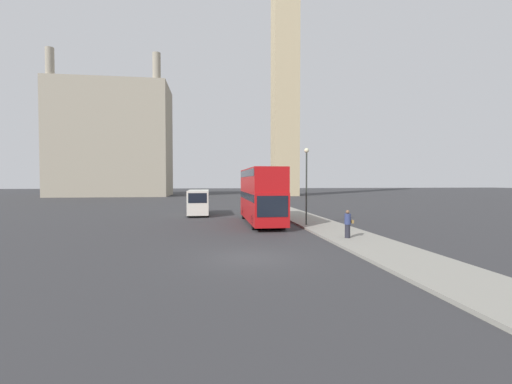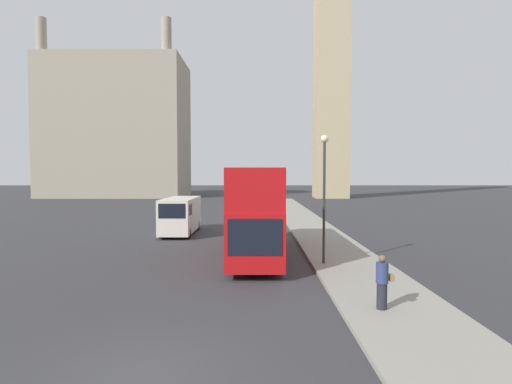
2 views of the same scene
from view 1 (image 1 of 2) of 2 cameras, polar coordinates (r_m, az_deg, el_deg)
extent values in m
plane|color=#333335|center=(15.97, -0.96, -10.89)|extent=(300.00, 300.00, 0.00)
cube|color=gray|center=(18.05, 21.30, -9.29)|extent=(3.59, 120.00, 0.15)
cube|color=tan|center=(85.52, 4.85, 17.93)|extent=(5.84, 5.84, 54.46)
cube|color=#9E937F|center=(87.67, -22.70, 7.88)|extent=(25.74, 14.52, 25.91)
cylinder|color=#9E937F|center=(88.54, -31.14, 18.14)|extent=(1.74, 1.74, 5.70)
cylinder|color=#9E937F|center=(82.84, -16.24, 19.51)|extent=(1.74, 1.74, 5.70)
cube|color=#B71114|center=(28.38, 0.84, -2.22)|extent=(2.44, 10.45, 2.40)
cube|color=#B71114|center=(28.31, 0.84, 2.04)|extent=(2.44, 10.25, 1.81)
cube|color=black|center=(28.33, 0.84, -0.66)|extent=(2.48, 10.04, 0.55)
cube|color=black|center=(28.31, 0.84, 3.11)|extent=(2.48, 9.83, 0.55)
cube|color=black|center=(23.20, 2.78, -2.42)|extent=(2.14, 0.03, 1.44)
cylinder|color=black|center=(24.74, 0.09, -5.04)|extent=(0.68, 1.11, 1.11)
cylinder|color=black|center=(25.04, 4.09, -4.96)|extent=(0.68, 1.11, 1.11)
cylinder|color=black|center=(31.96, -1.70, -3.48)|extent=(0.68, 1.11, 1.11)
cylinder|color=black|center=(32.19, 1.41, -3.44)|extent=(0.68, 1.11, 1.11)
cube|color=silver|center=(35.81, -9.55, -1.59)|extent=(2.05, 5.97, 2.36)
cube|color=black|center=(32.80, -9.72, -1.00)|extent=(1.75, 0.02, 0.94)
cube|color=black|center=(33.85, -9.66, -0.91)|extent=(2.08, 1.07, 0.76)
cylinder|color=black|center=(33.90, -10.95, -3.51)|extent=(0.51, 0.76, 0.76)
cylinder|color=black|center=(33.85, -8.34, -3.50)|extent=(0.51, 0.76, 0.76)
cylinder|color=black|center=(37.94, -10.61, -2.94)|extent=(0.51, 0.76, 0.76)
cylinder|color=black|center=(37.89, -8.28, -2.93)|extent=(0.51, 0.76, 0.76)
cylinder|color=#23232D|center=(21.10, 15.01, -6.31)|extent=(0.31, 0.31, 0.80)
cylinder|color=navy|center=(21.01, 15.03, -4.38)|extent=(0.37, 0.37, 0.63)
sphere|color=brown|center=(20.97, 15.04, -3.22)|extent=(0.22, 0.22, 0.22)
cube|color=olive|center=(21.14, 15.73, -4.78)|extent=(0.12, 0.24, 0.20)
cylinder|color=#2D332D|center=(26.59, 8.40, 0.53)|extent=(0.12, 0.12, 5.54)
sphere|color=beige|center=(26.68, 8.43, 6.87)|extent=(0.36, 0.36, 0.36)
camera|label=2|loc=(8.47, 22.75, 6.59)|focal=28.00mm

